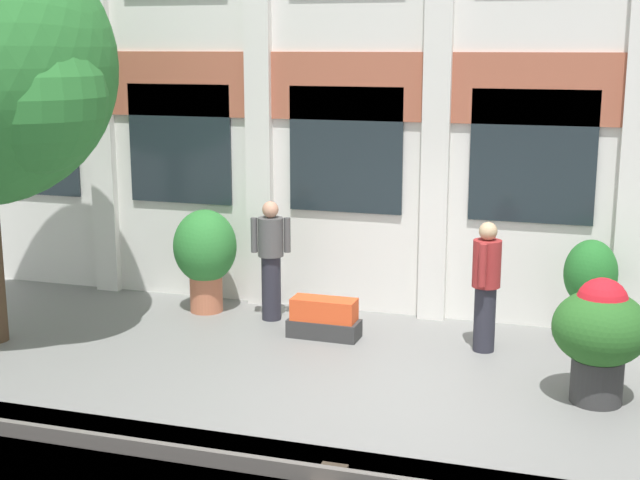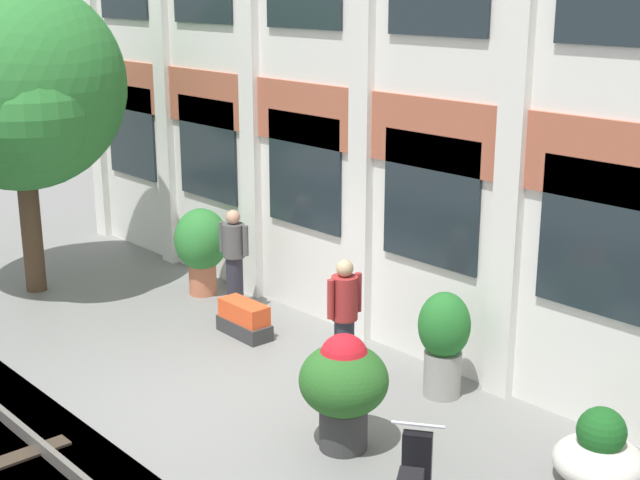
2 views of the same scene
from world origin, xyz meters
TOP-DOWN VIEW (x-y plane):
  - ground_plane at (0.00, 0.00)m, footprint 80.00×80.00m
  - apartment_facade at (0.00, 3.02)m, footprint 15.18×0.64m
  - potted_plant_ribbed_drum at (-3.06, 2.14)m, footprint 0.87×0.87m
  - potted_plant_square_trough at (-1.16, 1.54)m, footprint 0.92×0.40m
  - potted_plant_stone_basin at (2.16, 0.38)m, footprint 0.98×0.98m
  - potted_plant_fluted_column at (2.03, 2.18)m, footprint 0.64×0.64m
  - resident_by_doorway at (0.84, 1.64)m, footprint 0.34×0.53m
  - resident_watching_tracks at (-2.06, 2.06)m, footprint 0.51×0.34m

SIDE VIEW (x-z plane):
  - ground_plane at x=0.00m, z-range 0.00..0.00m
  - potted_plant_square_trough at x=-1.16m, z-range -0.01..0.49m
  - potted_plant_fluted_column at x=2.03m, z-range 0.09..1.43m
  - potted_plant_stone_basin at x=2.16m, z-range 0.11..1.44m
  - potted_plant_ribbed_drum at x=-3.06m, z-range 0.13..1.57m
  - resident_by_doorway at x=0.84m, z-range 0.06..1.65m
  - resident_watching_tracks at x=-2.06m, z-range 0.06..1.68m
  - apartment_facade at x=0.00m, z-range -0.01..7.60m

